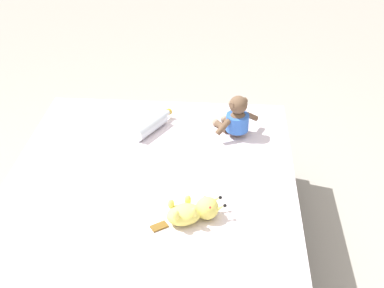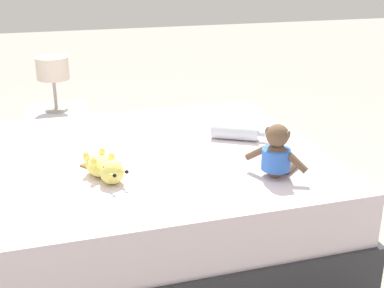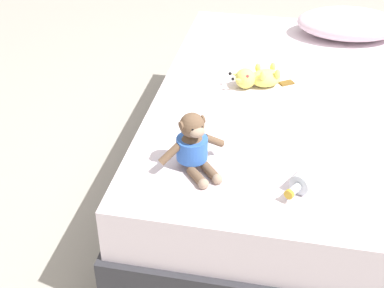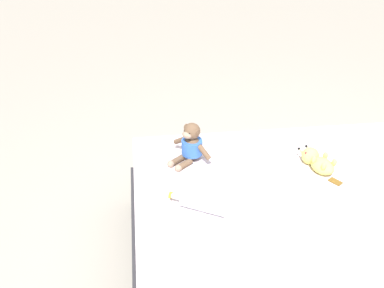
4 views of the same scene
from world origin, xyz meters
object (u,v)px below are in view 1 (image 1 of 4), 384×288
Objects in this scene: plush_monkey at (236,119)px; glass_bottle at (150,125)px; plush_yellow_creature at (194,211)px; bed at (146,253)px.

glass_bottle is at bearing 0.54° from plush_monkey.
plush_yellow_creature is at bearing 75.78° from plush_monkey.
plush_yellow_creature is at bearing 166.74° from bed.
plush_monkey is 0.72m from plush_yellow_creature.
glass_bottle reaches higher than bed.
plush_yellow_creature is 0.75m from glass_bottle.
glass_bottle is (0.46, 0.00, -0.06)m from plush_monkey.
plush_monkey reaches higher than bed.
bed is 0.39m from plush_yellow_creature.
glass_bottle is (0.06, -0.64, 0.31)m from bed.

